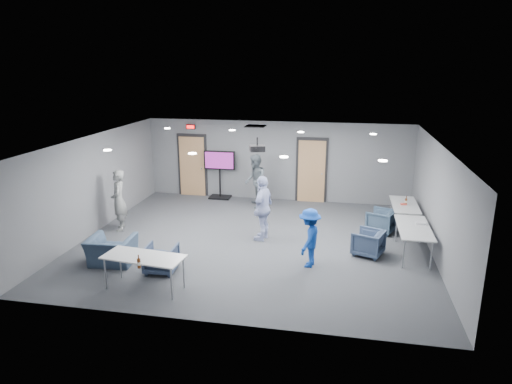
% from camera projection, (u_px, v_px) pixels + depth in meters
% --- Properties ---
extents(floor, '(9.00, 9.00, 0.00)m').
position_uv_depth(floor, '(254.00, 241.00, 12.13)').
color(floor, '#3C4045').
rests_on(floor, ground).
extents(ceiling, '(9.00, 9.00, 0.00)m').
position_uv_depth(ceiling, '(254.00, 141.00, 11.39)').
color(ceiling, white).
rests_on(ceiling, wall_back).
extents(wall_back, '(9.00, 0.02, 2.70)m').
position_uv_depth(wall_back, '(277.00, 161.00, 15.54)').
color(wall_back, slate).
rests_on(wall_back, floor).
extents(wall_front, '(9.00, 0.02, 2.70)m').
position_uv_depth(wall_front, '(209.00, 254.00, 7.98)').
color(wall_front, slate).
rests_on(wall_front, floor).
extents(wall_left, '(0.02, 8.00, 2.70)m').
position_uv_depth(wall_left, '(94.00, 184.00, 12.58)').
color(wall_left, slate).
rests_on(wall_left, floor).
extents(wall_right, '(0.02, 8.00, 2.70)m').
position_uv_depth(wall_right, '(438.00, 202.00, 10.93)').
color(wall_right, slate).
rests_on(wall_right, floor).
extents(door_left, '(1.06, 0.17, 2.24)m').
position_uv_depth(door_left, '(192.00, 166.00, 16.12)').
color(door_left, black).
rests_on(door_left, wall_back).
extents(door_right, '(1.06, 0.17, 2.24)m').
position_uv_depth(door_right, '(312.00, 171.00, 15.35)').
color(door_right, black).
rests_on(door_right, wall_back).
extents(exit_sign, '(0.32, 0.08, 0.16)m').
position_uv_depth(exit_sign, '(191.00, 127.00, 15.72)').
color(exit_sign, black).
rests_on(exit_sign, wall_back).
extents(hvac_diffuser, '(0.60, 0.60, 0.03)m').
position_uv_depth(hvac_diffuser, '(256.00, 126.00, 14.13)').
color(hvac_diffuser, black).
rests_on(hvac_diffuser, ceiling).
extents(downlights, '(6.18, 3.78, 0.02)m').
position_uv_depth(downlights, '(254.00, 141.00, 11.39)').
color(downlights, white).
rests_on(downlights, ceiling).
extents(person_a, '(0.63, 0.75, 1.73)m').
position_uv_depth(person_a, '(119.00, 200.00, 12.77)').
color(person_a, gray).
rests_on(person_a, floor).
extents(person_b, '(0.87, 1.00, 1.74)m').
position_uv_depth(person_b, '(255.00, 181.00, 14.82)').
color(person_b, slate).
rests_on(person_b, floor).
extents(person_c, '(0.64, 1.10, 1.76)m').
position_uv_depth(person_c, '(263.00, 208.00, 12.05)').
color(person_c, silver).
rests_on(person_c, floor).
extents(person_d, '(0.69, 0.98, 1.39)m').
position_uv_depth(person_d, '(309.00, 238.00, 10.49)').
color(person_d, '#1943A3').
rests_on(person_d, floor).
extents(chair_right_a, '(0.93, 0.91, 0.65)m').
position_uv_depth(chair_right_a, '(381.00, 221.00, 12.72)').
color(chair_right_a, '#364A5E').
rests_on(chair_right_a, floor).
extents(chair_right_b, '(0.90, 0.88, 0.64)m').
position_uv_depth(chair_right_b, '(368.00, 243.00, 11.20)').
color(chair_right_b, '#394963').
rests_on(chair_right_b, floor).
extents(chair_front_a, '(0.71, 0.73, 0.63)m').
position_uv_depth(chair_front_a, '(161.00, 258.00, 10.30)').
color(chair_front_a, '#394662').
rests_on(chair_front_a, floor).
extents(chair_front_b, '(1.08, 0.96, 0.66)m').
position_uv_depth(chair_front_b, '(112.00, 251.00, 10.70)').
color(chair_front_b, '#384B62').
rests_on(chair_front_b, floor).
extents(table_right_a, '(0.70, 1.69, 0.73)m').
position_uv_depth(table_right_a, '(405.00, 206.00, 12.89)').
color(table_right_a, silver).
rests_on(table_right_a, floor).
extents(table_right_b, '(0.76, 1.83, 0.73)m').
position_uv_depth(table_right_b, '(414.00, 229.00, 11.10)').
color(table_right_b, silver).
rests_on(table_right_b, floor).
extents(table_front_left, '(1.76, 0.89, 0.73)m').
position_uv_depth(table_front_left, '(144.00, 258.00, 9.42)').
color(table_front_left, silver).
rests_on(table_front_left, floor).
extents(bottle_front, '(0.07, 0.07, 0.28)m').
position_uv_depth(bottle_front, '(139.00, 263.00, 8.85)').
color(bottle_front, '#52260E').
rests_on(bottle_front, table_front_left).
extents(bottle_right, '(0.07, 0.07, 0.25)m').
position_uv_depth(bottle_right, '(406.00, 201.00, 12.81)').
color(bottle_right, '#52260E').
rests_on(bottle_right, table_right_a).
extents(snack_box, '(0.18, 0.13, 0.04)m').
position_uv_depth(snack_box, '(404.00, 204.00, 12.81)').
color(snack_box, '#C13D30').
rests_on(snack_box, table_right_a).
extents(wrapper, '(0.24, 0.17, 0.05)m').
position_uv_depth(wrapper, '(421.00, 223.00, 11.28)').
color(wrapper, silver).
rests_on(wrapper, table_right_b).
extents(tv_stand, '(1.09, 0.52, 1.68)m').
position_uv_depth(tv_stand, '(220.00, 172.00, 15.76)').
color(tv_stand, black).
rests_on(tv_stand, floor).
extents(projector, '(0.47, 0.43, 0.37)m').
position_uv_depth(projector, '(257.00, 148.00, 12.05)').
color(projector, black).
rests_on(projector, ceiling).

